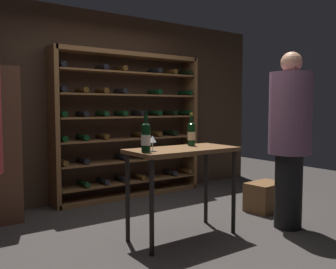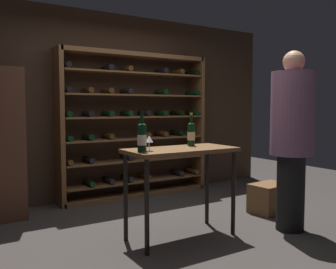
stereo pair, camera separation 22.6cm
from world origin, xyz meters
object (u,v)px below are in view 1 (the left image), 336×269
(wine_rack, at_px, (130,126))
(wine_bottle_amber_reserve, at_px, (191,134))
(wine_crate, at_px, (265,197))
(person_guest_blue_shirt, at_px, (290,132))
(wine_glass_stemmed_center, at_px, (153,140))
(tasting_table, at_px, (182,160))
(wine_bottle_green_slim, at_px, (146,137))

(wine_rack, xyz_separation_m, wine_bottle_amber_reserve, (-0.20, -1.68, -0.00))
(wine_bottle_amber_reserve, bearing_deg, wine_crate, 1.05)
(person_guest_blue_shirt, xyz_separation_m, wine_glass_stemmed_center, (-1.51, 0.39, -0.03))
(person_guest_blue_shirt, xyz_separation_m, wine_crate, (0.32, 0.58, -0.87))
(wine_rack, relative_size, person_guest_blue_shirt, 1.21)
(wine_crate, bearing_deg, person_guest_blue_shirt, -118.99)
(tasting_table, bearing_deg, wine_rack, 76.92)
(wine_bottle_green_slim, relative_size, wine_glass_stemmed_center, 2.56)
(tasting_table, distance_m, wine_bottle_amber_reserve, 0.36)
(wine_bottle_amber_reserve, bearing_deg, wine_bottle_green_slim, -163.24)
(wine_rack, xyz_separation_m, wine_bottle_green_slim, (-0.90, -1.89, 0.01))
(wine_bottle_green_slim, relative_size, wine_bottle_amber_reserve, 1.07)
(wine_bottle_green_slim, bearing_deg, wine_bottle_amber_reserve, 16.76)
(wine_bottle_green_slim, bearing_deg, person_guest_blue_shirt, -12.34)
(wine_rack, height_order, wine_glass_stemmed_center, wine_rack)
(person_guest_blue_shirt, relative_size, wine_crate, 3.96)
(wine_bottle_amber_reserve, bearing_deg, wine_rack, 83.17)
(tasting_table, height_order, person_guest_blue_shirt, person_guest_blue_shirt)
(wine_bottle_green_slim, height_order, wine_glass_stemmed_center, wine_bottle_green_slim)
(wine_rack, bearing_deg, wine_crate, -58.15)
(wine_rack, distance_m, wine_glass_stemmed_center, 2.02)
(wine_crate, distance_m, wine_glass_stemmed_center, 2.02)
(wine_rack, height_order, tasting_table, wine_rack)
(wine_rack, relative_size, wine_bottle_amber_reserve, 6.58)
(tasting_table, relative_size, wine_glass_stemmed_center, 7.66)
(wine_crate, bearing_deg, tasting_table, -174.05)
(person_guest_blue_shirt, relative_size, wine_glass_stemmed_center, 13.09)
(wine_rack, bearing_deg, person_guest_blue_shirt, -72.53)
(tasting_table, height_order, wine_crate, tasting_table)
(tasting_table, relative_size, wine_bottle_amber_reserve, 3.19)
(wine_rack, height_order, wine_bottle_green_slim, wine_rack)
(wine_bottle_amber_reserve, xyz_separation_m, wine_glass_stemmed_center, (-0.60, -0.17, -0.02))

